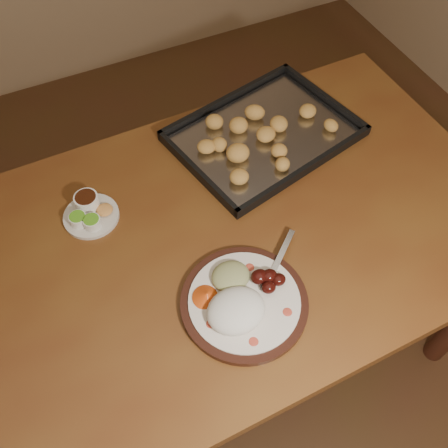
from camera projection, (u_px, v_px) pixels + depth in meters
ground at (174, 432)px, 1.70m from camera, size 4.00×4.00×0.00m
dining_table at (226, 250)px, 1.36m from camera, size 1.51×0.92×0.75m
dinner_plate at (241, 301)px, 1.14m from camera, size 0.35×0.30×0.07m
condiment_saucer at (89, 212)px, 1.29m from camera, size 0.14×0.14×0.05m
baking_tray at (264, 133)px, 1.45m from camera, size 0.57×0.47×0.05m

